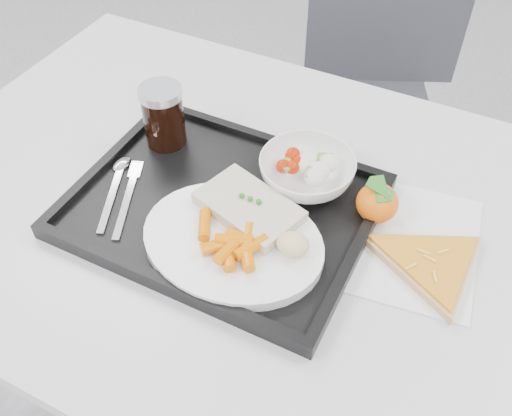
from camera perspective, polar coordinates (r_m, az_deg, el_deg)
name	(u,v)px	position (r m, az deg, el deg)	size (l,w,h in m)	color
table	(261,237)	(0.95, 0.48, -2.88)	(1.20, 0.80, 0.75)	silver
chair	(367,77)	(1.59, 11.06, 12.74)	(0.55, 0.57, 0.93)	#34353C
tray	(222,207)	(0.89, -3.39, 0.07)	(0.45, 0.35, 0.03)	black
dinner_plate	(233,242)	(0.82, -2.33, -3.38)	(0.27, 0.27, 0.02)	white
fish_fillet	(249,207)	(0.84, -0.73, 0.10)	(0.17, 0.13, 0.03)	beige
bread_roll	(293,244)	(0.79, 3.70, -3.62)	(0.06, 0.05, 0.03)	tan
salad_bowl	(307,171)	(0.91, 5.12, 3.68)	(0.15, 0.15, 0.05)	white
cola_glass	(163,115)	(0.97, -9.25, 9.18)	(0.07, 0.07, 0.11)	black
cutlery	(121,185)	(0.93, -13.32, 2.24)	(0.11, 0.16, 0.01)	silver
napkin	(391,238)	(0.88, 13.34, -2.94)	(0.28, 0.27, 0.00)	silver
tangerine	(377,203)	(0.88, 12.03, 0.52)	(0.07, 0.07, 0.07)	orange
pizza_slice	(430,263)	(0.85, 17.00, -5.28)	(0.22, 0.22, 0.02)	#DEB869
carrot_pile	(234,244)	(0.79, -2.25, -3.58)	(0.12, 0.09, 0.03)	#DE6B02
salad_contents	(308,165)	(0.90, 5.24, 4.28)	(0.09, 0.07, 0.03)	#A51B00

